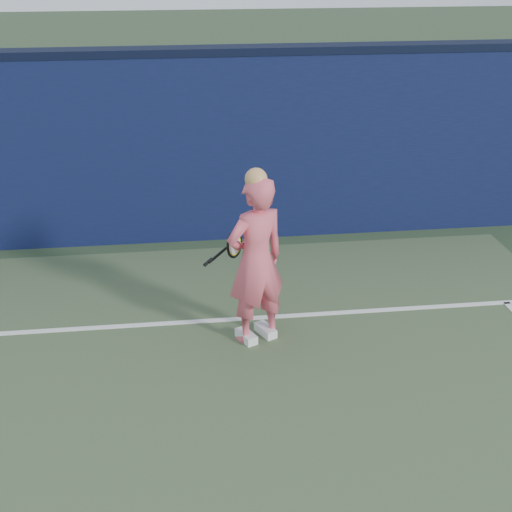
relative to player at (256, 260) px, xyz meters
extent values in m
cube|color=black|center=(-1.82, 2.91, 0.35)|extent=(24.00, 0.40, 2.50)
cube|color=black|center=(-1.82, 2.91, 1.65)|extent=(24.00, 0.42, 0.10)
imported|color=#E3586A|center=(0.00, 0.00, -0.01)|extent=(0.77, 0.66, 1.80)
sphere|color=tan|center=(0.00, 0.00, 0.86)|extent=(0.22, 0.22, 0.22)
cube|color=white|center=(0.11, 0.05, -0.85)|extent=(0.23, 0.30, 0.10)
cube|color=white|center=(-0.11, -0.05, -0.85)|extent=(0.23, 0.30, 0.10)
torus|color=black|center=(-0.17, 0.45, 0.00)|extent=(0.22, 0.28, 0.31)
torus|color=yellow|center=(-0.17, 0.45, 0.00)|extent=(0.17, 0.23, 0.25)
cylinder|color=beige|center=(-0.17, 0.45, 0.00)|extent=(0.17, 0.22, 0.25)
cylinder|color=black|center=(-0.36, 0.32, -0.06)|extent=(0.22, 0.22, 0.10)
cylinder|color=black|center=(-0.47, 0.25, -0.10)|extent=(0.11, 0.11, 0.07)
cube|color=white|center=(-1.82, 0.41, -0.89)|extent=(11.00, 0.08, 0.01)
camera|label=1|loc=(-0.82, -6.48, 3.00)|focal=50.00mm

